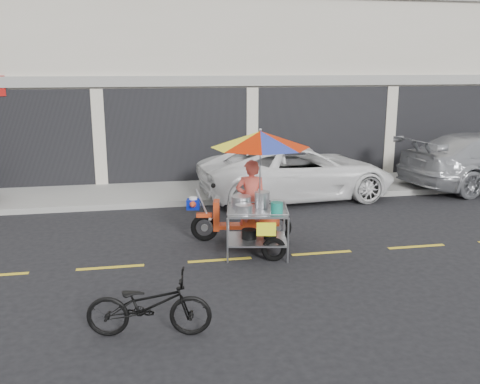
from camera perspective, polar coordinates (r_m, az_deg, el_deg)
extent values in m
plane|color=black|center=(10.56, 8.69, -6.47)|extent=(90.00, 90.00, 0.00)
cube|color=gray|center=(15.62, 2.01, 0.52)|extent=(45.00, 3.00, 0.15)
cube|color=beige|center=(20.13, -1.17, 14.68)|extent=(36.00, 8.00, 8.00)
cube|color=black|center=(16.31, 1.29, 5.99)|extent=(35.28, 0.06, 2.90)
cube|color=gray|center=(16.16, 1.33, 11.79)|extent=(36.00, 0.12, 0.30)
cube|color=gold|center=(10.56, 8.69, -6.45)|extent=(42.00, 0.10, 0.01)
imported|color=white|center=(14.57, 6.14, 2.17)|extent=(5.55, 3.00, 1.48)
imported|color=black|center=(7.40, -9.68, -11.79)|extent=(1.75, 0.84, 0.88)
torus|color=black|center=(11.09, -3.81, -3.83)|extent=(0.59, 0.22, 0.58)
torus|color=black|center=(11.09, 4.04, -3.83)|extent=(0.59, 0.22, 0.58)
cylinder|color=#9EA0A5|center=(11.09, -3.81, -3.83)|extent=(0.15, 0.09, 0.14)
cylinder|color=#9EA0A5|center=(11.09, 4.04, -3.83)|extent=(0.15, 0.09, 0.14)
cube|color=red|center=(11.01, -3.83, -2.47)|extent=(0.34, 0.18, 0.08)
cylinder|color=#9EA0A5|center=(10.97, -3.84, -1.71)|extent=(0.37, 0.12, 0.81)
cube|color=red|center=(10.99, -2.52, -2.47)|extent=(0.18, 0.36, 0.61)
cube|color=red|center=(11.05, -0.14, -3.63)|extent=(0.85, 0.43, 0.08)
cube|color=red|center=(10.99, 2.23, -2.47)|extent=(0.79, 0.40, 0.40)
cube|color=black|center=(10.93, 1.71, -1.30)|extent=(0.69, 0.36, 0.10)
cylinder|color=#9EA0A5|center=(10.89, -3.23, -0.17)|extent=(0.14, 0.55, 0.04)
sphere|color=black|center=(11.05, -2.87, 0.69)|extent=(0.10, 0.10, 0.10)
cylinder|color=white|center=(11.02, -3.20, -2.83)|extent=(0.14, 0.14, 0.05)
cube|color=#031387|center=(10.96, -5.01, -1.30)|extent=(0.30, 0.27, 0.20)
cylinder|color=white|center=(10.93, -5.02, -0.69)|extent=(0.19, 0.19, 0.05)
cone|color=red|center=(10.79, -5.09, -1.43)|extent=(0.22, 0.25, 0.18)
torus|color=black|center=(10.00, 3.63, -6.14)|extent=(0.48, 0.19, 0.46)
cylinder|color=#9EA0A5|center=(9.82, -1.35, -5.21)|extent=(0.04, 0.04, 0.86)
cylinder|color=#9EA0A5|center=(10.68, -1.23, -3.65)|extent=(0.04, 0.04, 0.86)
cylinder|color=#9EA0A5|center=(9.86, 5.15, -5.19)|extent=(0.04, 0.04, 0.86)
cylinder|color=#9EA0A5|center=(10.72, 4.72, -3.64)|extent=(0.04, 0.04, 0.86)
cube|color=#9EA0A5|center=(10.29, 1.82, -5.06)|extent=(1.26, 1.10, 0.03)
cube|color=#9EA0A5|center=(10.13, 1.84, -2.08)|extent=(1.26, 1.10, 0.04)
cylinder|color=#9EA0A5|center=(9.68, 1.93, -2.46)|extent=(1.10, 0.23, 0.02)
cylinder|color=#9EA0A5|center=(10.55, 1.77, -1.11)|extent=(1.10, 0.23, 0.02)
cylinder|color=#9EA0A5|center=(10.11, -1.30, -1.75)|extent=(0.20, 0.90, 0.02)
cylinder|color=#9EA0A5|center=(10.15, 4.98, -1.75)|extent=(0.20, 0.90, 0.02)
cylinder|color=#9EA0A5|center=(10.72, 1.74, -4.29)|extent=(0.18, 0.75, 0.04)
cylinder|color=#9EA0A5|center=(10.58, 1.76, -1.69)|extent=(0.18, 0.75, 0.04)
cube|color=yellow|center=(9.73, 2.82, -3.99)|extent=(0.35, 0.09, 0.25)
cylinder|color=#B7B7BC|center=(10.29, 0.13, -1.12)|extent=(0.44, 0.44, 0.21)
cylinder|color=#B7B7BC|center=(10.31, 2.37, -0.87)|extent=(0.34, 0.34, 0.29)
cylinder|color=#B7B7BC|center=(10.17, 4.00, -1.47)|extent=(0.31, 0.31, 0.16)
cylinder|color=#B7B7BC|center=(9.93, 0.42, -1.86)|extent=(0.37, 0.37, 0.14)
cylinder|color=#167A67|center=(9.87, 3.95, -1.74)|extent=(0.26, 0.26, 0.22)
cylinder|color=black|center=(10.26, 0.98, -4.50)|extent=(0.33, 0.33, 0.18)
cylinder|color=black|center=(10.27, 3.24, -4.55)|extent=(0.28, 0.28, 0.16)
cylinder|color=#9EA0A5|center=(10.05, 2.15, 2.23)|extent=(0.03, 0.03, 1.51)
sphere|color=#9EA0A5|center=(9.93, 2.19, 6.64)|extent=(0.06, 0.06, 0.06)
imported|color=#CF4C3E|center=(10.91, 1.18, -0.96)|extent=(0.69, 0.52, 1.71)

